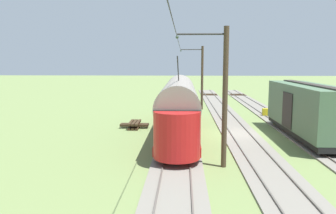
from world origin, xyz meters
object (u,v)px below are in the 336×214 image
object	(u,v)px
switch_stand	(281,108)
spare_tie_stack	(135,125)
track_end_bumper	(271,112)
catenary_pole_mid_near	(224,95)
catenary_pole_foreground	(202,77)
vintage_streetcar	(179,105)
boxcar_adjacent	(308,109)

from	to	relation	value
switch_stand	spare_tie_stack	world-z (taller)	switch_stand
spare_tie_stack	track_end_bumper	bearing A→B (deg)	-153.12
switch_stand	catenary_pole_mid_near	bearing A→B (deg)	65.36
switch_stand	track_end_bumper	distance (m)	1.59
catenary_pole_foreground	spare_tie_stack	size ratio (longest dim) A/B	3.08
catenary_pole_foreground	catenary_pole_mid_near	size ratio (longest dim) A/B	1.00
catenary_pole_mid_near	vintage_streetcar	bearing A→B (deg)	-73.03
boxcar_adjacent	catenary_pole_mid_near	distance (m)	10.11
catenary_pole_foreground	switch_stand	distance (m)	9.62
catenary_pole_foreground	switch_stand	world-z (taller)	catenary_pole_foreground
catenary_pole_foreground	switch_stand	size ratio (longest dim) A/B	5.98
catenary_pole_mid_near	switch_stand	distance (m)	20.00
track_end_bumper	vintage_streetcar	bearing A→B (deg)	43.90
catenary_pole_mid_near	spare_tie_stack	xyz separation A→B (m)	(6.24, -10.34, -3.58)
switch_stand	spare_tie_stack	bearing A→B (deg)	27.73
boxcar_adjacent	track_end_bumper	world-z (taller)	boxcar_adjacent
catenary_pole_mid_near	spare_tie_stack	bearing A→B (deg)	-58.89
catenary_pole_foreground	spare_tie_stack	xyz separation A→B (m)	(6.24, 11.47, -3.58)
boxcar_adjacent	switch_stand	distance (m)	10.99
catenary_pole_mid_near	switch_stand	bearing A→B (deg)	-114.64
boxcar_adjacent	catenary_pole_foreground	world-z (taller)	catenary_pole_foreground
catenary_pole_mid_near	track_end_bumper	xyz separation A→B (m)	(-6.97, -17.04, -3.45)
catenary_pole_mid_near	spare_tie_stack	distance (m)	12.60
vintage_streetcar	track_end_bumper	distance (m)	13.19
catenary_pole_mid_near	spare_tie_stack	world-z (taller)	catenary_pole_mid_near
switch_stand	catenary_pole_foreground	bearing A→B (deg)	-25.09
catenary_pole_foreground	spare_tie_stack	distance (m)	13.54
switch_stand	spare_tie_stack	xyz separation A→B (m)	(14.48, 7.61, -0.43)
catenary_pole_mid_near	spare_tie_stack	size ratio (longest dim) A/B	3.08
catenary_pole_foreground	boxcar_adjacent	bearing A→B (deg)	115.39
catenary_pole_mid_near	boxcar_adjacent	bearing A→B (deg)	-134.32
catenary_pole_mid_near	switch_stand	size ratio (longest dim) A/B	5.98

